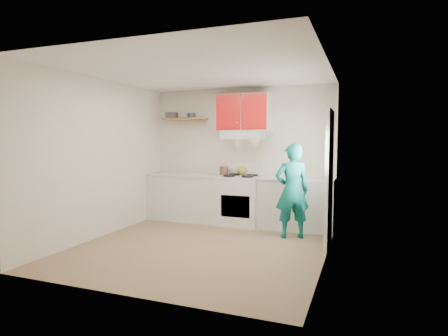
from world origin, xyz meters
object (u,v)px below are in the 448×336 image
at_px(tin, 191,116).
at_px(crock, 224,171).
at_px(stove, 241,200).
at_px(kettle, 242,171).
at_px(person, 292,191).

xyz_separation_m(tin, crock, (0.73, -0.09, -1.09)).
xyz_separation_m(stove, kettle, (-0.05, 0.23, 0.55)).
xyz_separation_m(crock, person, (1.46, -0.71, -0.22)).
bearing_deg(stove, crock, 162.92).
bearing_deg(kettle, crock, -168.73).
bearing_deg(tin, stove, -10.45).
bearing_deg(person, tin, -44.66).
distance_m(crock, person, 1.64).
bearing_deg(person, crock, -50.61).
xyz_separation_m(stove, crock, (-0.39, 0.12, 0.54)).
relative_size(kettle, crock, 1.04).
relative_size(tin, crock, 0.87).
bearing_deg(tin, kettle, 1.54).
bearing_deg(crock, tin, 173.20).
height_order(tin, crock, tin).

